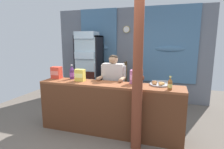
# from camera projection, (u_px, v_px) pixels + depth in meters

# --- Properties ---
(ground_plane) EXTENTS (6.81, 6.81, 0.00)m
(ground_plane) POSITION_uv_depth(u_px,v_px,m) (113.00, 118.00, 4.30)
(ground_plane) COLOR #665B51
(back_wall_curtained) EXTENTS (4.62, 0.22, 2.74)m
(back_wall_curtained) POSITION_uv_depth(u_px,v_px,m) (130.00, 53.00, 5.54)
(back_wall_curtained) COLOR slate
(back_wall_curtained) RESTS_ON ground
(stall_counter) EXTENTS (2.76, 0.49, 0.99)m
(stall_counter) POSITION_uv_depth(u_px,v_px,m) (107.00, 105.00, 3.43)
(stall_counter) COLOR brown
(stall_counter) RESTS_ON ground
(timber_post) EXTENTS (0.19, 0.17, 2.69)m
(timber_post) POSITION_uv_depth(u_px,v_px,m) (138.00, 73.00, 2.87)
(timber_post) COLOR brown
(timber_post) RESTS_ON ground
(drink_fridge) EXTENTS (0.72, 0.62, 2.04)m
(drink_fridge) POSITION_uv_depth(u_px,v_px,m) (89.00, 64.00, 5.45)
(drink_fridge) COLOR black
(drink_fridge) RESTS_ON ground
(bottle_shelf_rack) EXTENTS (0.48, 0.28, 1.19)m
(bottle_shelf_rack) POSITION_uv_depth(u_px,v_px,m) (118.00, 81.00, 5.43)
(bottle_shelf_rack) COLOR brown
(bottle_shelf_rack) RESTS_ON ground
(plastic_lawn_chair) EXTENTS (0.50, 0.50, 0.86)m
(plastic_lawn_chair) POSITION_uv_depth(u_px,v_px,m) (160.00, 94.00, 4.52)
(plastic_lawn_chair) COLOR silver
(plastic_lawn_chair) RESTS_ON ground
(shopkeeper) EXTENTS (0.55, 0.42, 1.50)m
(shopkeeper) POSITION_uv_depth(u_px,v_px,m) (113.00, 81.00, 3.88)
(shopkeeper) COLOR #28282D
(shopkeeper) RESTS_ON ground
(soda_bottle_grape_soda) EXTENTS (0.09, 0.09, 0.31)m
(soda_bottle_grape_soda) POSITION_uv_depth(u_px,v_px,m) (72.00, 73.00, 3.85)
(soda_bottle_grape_soda) COLOR #56286B
(soda_bottle_grape_soda) RESTS_ON stall_counter
(soda_bottle_iced_tea) EXTENTS (0.08, 0.08, 0.23)m
(soda_bottle_iced_tea) POSITION_uv_depth(u_px,v_px,m) (170.00, 84.00, 3.00)
(soda_bottle_iced_tea) COLOR brown
(soda_bottle_iced_tea) RESTS_ON stall_counter
(snack_box_crackers) EXTENTS (0.20, 0.15, 0.25)m
(snack_box_crackers) POSITION_uv_depth(u_px,v_px,m) (57.00, 73.00, 3.91)
(snack_box_crackers) COLOR #E5422D
(snack_box_crackers) RESTS_ON stall_counter
(snack_box_wafer) EXTENTS (0.16, 0.13, 0.26)m
(snack_box_wafer) POSITION_uv_depth(u_px,v_px,m) (135.00, 77.00, 3.43)
(snack_box_wafer) COLOR #B76699
(snack_box_wafer) RESTS_ON stall_counter
(snack_box_instant_noodle) EXTENTS (0.19, 0.13, 0.24)m
(snack_box_instant_noodle) POSITION_uv_depth(u_px,v_px,m) (80.00, 75.00, 3.66)
(snack_box_instant_noodle) COLOR #EAD14C
(snack_box_instant_noodle) RESTS_ON stall_counter
(pastry_tray) EXTENTS (0.35, 0.35, 0.07)m
(pastry_tray) POSITION_uv_depth(u_px,v_px,m) (159.00, 84.00, 3.32)
(pastry_tray) COLOR #BCBCC1
(pastry_tray) RESTS_ON stall_counter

